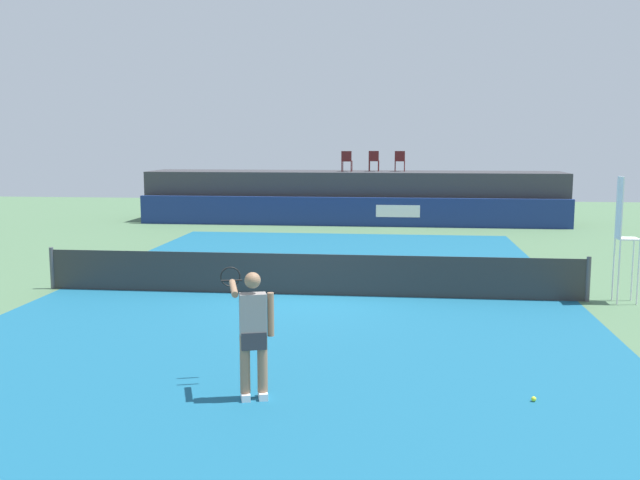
{
  "coord_description": "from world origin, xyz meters",
  "views": [
    {
      "loc": [
        2.07,
        -15.99,
        3.51
      ],
      "look_at": [
        0.03,
        2.0,
        1.0
      ],
      "focal_mm": 40.09,
      "sensor_mm": 36.0,
      "label": 1
    }
  ],
  "objects": [
    {
      "name": "tennis_net",
      "position": [
        0.0,
        0.0,
        0.47
      ],
      "size": [
        12.4,
        0.02,
        0.95
      ],
      "primitive_type": "cube",
      "color": "#2D2D2D",
      "rests_on": "ground"
    },
    {
      "name": "tennis_ball",
      "position": [
        3.91,
        -6.41,
        0.04
      ],
      "size": [
        0.07,
        0.07,
        0.07
      ],
      "primitive_type": "sphere",
      "color": "#D8EA33",
      "rests_on": "court_inner"
    },
    {
      "name": "spectator_platform",
      "position": [
        0.0,
        15.3,
        1.1
      ],
      "size": [
        18.0,
        2.8,
        2.2
      ],
      "primitive_type": "cube",
      "color": "#38383D",
      "rests_on": "ground"
    },
    {
      "name": "sponsor_wall",
      "position": [
        0.01,
        13.5,
        0.6
      ],
      "size": [
        18.0,
        0.22,
        1.2
      ],
      "color": "navy",
      "rests_on": "ground"
    },
    {
      "name": "spectator_chair_far_left",
      "position": [
        -0.27,
        14.98,
        2.69
      ],
      "size": [
        0.46,
        0.46,
        0.89
      ],
      "color": "#561919",
      "rests_on": "spectator_platform"
    },
    {
      "name": "spectator_chair_center",
      "position": [
        2.01,
        15.44,
        2.69
      ],
      "size": [
        0.45,
        0.45,
        0.89
      ],
      "color": "#561919",
      "rests_on": "spectator_platform"
    },
    {
      "name": "spectator_chair_left",
      "position": [
        0.88,
        15.46,
        2.69
      ],
      "size": [
        0.45,
        0.45,
        0.89
      ],
      "color": "#561919",
      "rests_on": "spectator_platform"
    },
    {
      "name": "umpire_chair",
      "position": [
        6.88,
        0.0,
        1.59
      ],
      "size": [
        0.44,
        0.44,
        2.76
      ],
      "color": "white",
      "rests_on": "ground"
    },
    {
      "name": "court_inner",
      "position": [
        0.0,
        0.0,
        0.0
      ],
      "size": [
        12.0,
        22.0,
        0.0
      ],
      "primitive_type": "cube",
      "color": "#16597A",
      "rests_on": "ground"
    },
    {
      "name": "net_post_near",
      "position": [
        -6.2,
        0.0,
        0.5
      ],
      "size": [
        0.1,
        0.1,
        1.0
      ],
      "primitive_type": "cylinder",
      "color": "#4C4C51",
      "rests_on": "ground"
    },
    {
      "name": "tennis_player",
      "position": [
        0.1,
        -6.72,
        0.96
      ],
      "size": [
        0.94,
        1.1,
        1.77
      ],
      "color": "white",
      "rests_on": "court_inner"
    },
    {
      "name": "ground_plane",
      "position": [
        0.0,
        3.0,
        0.0
      ],
      "size": [
        48.0,
        48.0,
        0.0
      ],
      "primitive_type": "plane",
      "color": "#4C704C"
    },
    {
      "name": "net_post_far",
      "position": [
        6.2,
        0.0,
        0.5
      ],
      "size": [
        0.1,
        0.1,
        1.0
      ],
      "primitive_type": "cylinder",
      "color": "#4C4C51",
      "rests_on": "ground"
    }
  ]
}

